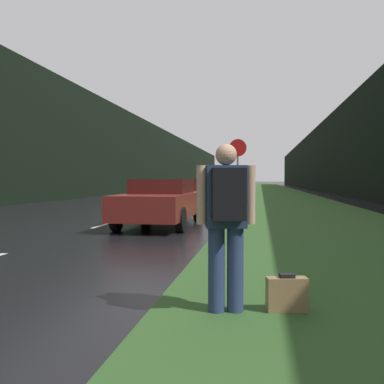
# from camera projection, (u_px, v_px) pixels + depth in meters

# --- Properties ---
(grass_verge) EXTENTS (6.00, 240.00, 0.02)m
(grass_verge) POSITION_uv_depth(u_px,v_px,m) (280.00, 194.00, 38.91)
(grass_verge) COLOR #2D5123
(grass_verge) RESTS_ON ground_plane
(lane_stripe_c) EXTENTS (0.12, 3.00, 0.01)m
(lane_stripe_c) POSITION_uv_depth(u_px,v_px,m) (111.00, 223.00, 13.11)
(lane_stripe_c) COLOR silver
(lane_stripe_c) RESTS_ON ground_plane
(lane_stripe_d) EXTENTS (0.12, 3.00, 0.01)m
(lane_stripe_d) POSITION_uv_depth(u_px,v_px,m) (162.00, 208.00, 20.01)
(lane_stripe_d) COLOR silver
(lane_stripe_d) RESTS_ON ground_plane
(lane_stripe_e) EXTENTS (0.12, 3.00, 0.01)m
(lane_stripe_e) POSITION_uv_depth(u_px,v_px,m) (187.00, 201.00, 26.91)
(lane_stripe_e) COLOR silver
(lane_stripe_e) RESTS_ON ground_plane
(lane_stripe_f) EXTENTS (0.12, 3.00, 0.01)m
(lane_stripe_f) POSITION_uv_depth(u_px,v_px,m) (202.00, 196.00, 33.81)
(lane_stripe_f) COLOR silver
(lane_stripe_f) RESTS_ON ground_plane
(treeline_far_side) EXTENTS (2.00, 140.00, 8.44)m
(treeline_far_side) POSITION_uv_depth(u_px,v_px,m) (145.00, 157.00, 51.34)
(treeline_far_side) COLOR black
(treeline_far_side) RESTS_ON ground_plane
(treeline_near_side) EXTENTS (2.00, 140.00, 7.97)m
(treeline_near_side) POSITION_uv_depth(u_px,v_px,m) (328.00, 158.00, 47.65)
(treeline_near_side) COLOR black
(treeline_near_side) RESTS_ON ground_plane
(stop_sign) EXTENTS (0.60, 0.07, 2.80)m
(stop_sign) POSITION_uv_depth(u_px,v_px,m) (238.00, 172.00, 14.03)
(stop_sign) COLOR slate
(stop_sign) RESTS_ON ground_plane
(hitchhiker_with_backpack) EXTENTS (0.60, 0.48, 1.77)m
(hitchhiker_with_backpack) POSITION_uv_depth(u_px,v_px,m) (226.00, 217.00, 4.18)
(hitchhiker_with_backpack) COLOR navy
(hitchhiker_with_backpack) RESTS_ON ground_plane
(suitcase) EXTENTS (0.44, 0.23, 0.41)m
(suitcase) POSITION_uv_depth(u_px,v_px,m) (287.00, 295.00, 4.25)
(suitcase) COLOR olive
(suitcase) RESTS_ON ground_plane
(car_passing_near) EXTENTS (1.99, 4.71, 1.41)m
(car_passing_near) POSITION_uv_depth(u_px,v_px,m) (162.00, 202.00, 12.33)
(car_passing_near) COLOR maroon
(car_passing_near) RESTS_ON ground_plane
(car_passing_far) EXTENTS (1.88, 4.48, 1.58)m
(car_passing_far) POSITION_uv_depth(u_px,v_px,m) (223.00, 187.00, 32.77)
(car_passing_far) COLOR #2D3856
(car_passing_far) RESTS_ON ground_plane
(car_oncoming) EXTENTS (1.99, 4.58, 1.41)m
(car_oncoming) POSITION_uv_depth(u_px,v_px,m) (193.00, 186.00, 40.19)
(car_oncoming) COLOR maroon
(car_oncoming) RESTS_ON ground_plane
(delivery_truck) EXTENTS (2.54, 7.02, 3.31)m
(delivery_truck) POSITION_uv_depth(u_px,v_px,m) (225.00, 178.00, 77.55)
(delivery_truck) COLOR #6E684F
(delivery_truck) RESTS_ON ground_plane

